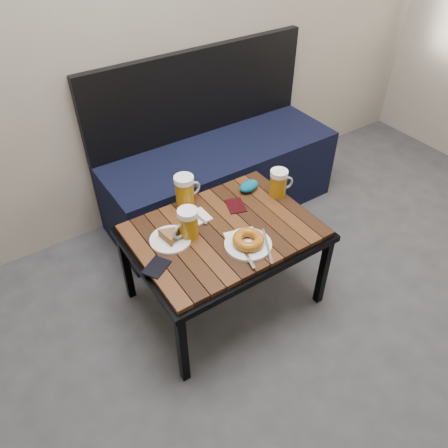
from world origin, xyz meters
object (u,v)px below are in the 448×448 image
cafe_table (224,236)px  passport_burgundy (236,206)px  beer_mug_right (279,183)px  knit_pouch (249,186)px  beer_mug_centre (185,190)px  plate_pie (170,237)px  plate_bagel (248,242)px  passport_navy (157,267)px  beer_mug_left (188,224)px  bench (219,172)px

cafe_table → passport_burgundy: 0.18m
beer_mug_right → passport_burgundy: beer_mug_right is taller
knit_pouch → beer_mug_centre: bearing=164.8°
beer_mug_centre → plate_pie: size_ratio=0.83×
plate_pie → plate_bagel: bearing=-39.0°
plate_bagel → passport_navy: size_ratio=2.33×
plate_pie → knit_pouch: (0.50, 0.11, 0.00)m
beer_mug_left → plate_bagel: beer_mug_left is taller
cafe_table → plate_pie: 0.25m
beer_mug_left → cafe_table: bearing=152.0°
bench → plate_pie: bench is taller
beer_mug_centre → passport_burgundy: size_ratio=1.35×
passport_navy → knit_pouch: size_ratio=1.00×
cafe_table → passport_burgundy: bearing=37.7°
beer_mug_left → knit_pouch: size_ratio=1.29×
bench → beer_mug_right: 0.63m
plate_bagel → passport_navy: bearing=165.2°
beer_mug_left → plate_pie: (-0.08, 0.02, -0.05)m
plate_pie → knit_pouch: size_ratio=1.63×
beer_mug_left → knit_pouch: 0.44m
bench → passport_navy: bench is taller
beer_mug_left → beer_mug_right: beer_mug_left is taller
beer_mug_right → knit_pouch: (-0.10, 0.11, -0.04)m
beer_mug_centre → knit_pouch: size_ratio=1.35×
bench → cafe_table: bench is taller
plate_pie → passport_navy: 0.17m
bench → beer_mug_right: (-0.02, -0.57, 0.27)m
passport_burgundy → knit_pouch: knit_pouch is taller
beer_mug_centre → cafe_table: bearing=-85.2°
plate_pie → plate_bagel: plate_bagel is taller
beer_mug_left → beer_mug_centre: (0.11, 0.22, 0.00)m
plate_bagel → knit_pouch: (0.24, 0.32, 0.00)m
passport_burgundy → knit_pouch: size_ratio=1.00×
beer_mug_left → passport_burgundy: 0.31m
beer_mug_left → plate_bagel: 0.27m
bench → beer_mug_right: bench is taller
passport_burgundy → knit_pouch: (0.13, 0.07, 0.02)m
beer_mug_left → plate_pie: size_ratio=0.79×
beer_mug_left → plate_bagel: (0.18, -0.19, -0.05)m
plate_pie → beer_mug_right: bearing=0.5°
passport_navy → plate_bagel: bearing=44.3°
bench → knit_pouch: size_ratio=12.64×
plate_bagel → knit_pouch: plate_bagel is taller
beer_mug_centre → plate_bagel: bearing=-85.4°
beer_mug_centre → passport_navy: bearing=-140.9°
beer_mug_centre → beer_mug_right: size_ratio=1.09×
beer_mug_right → passport_burgundy: 0.24m
plate_pie → plate_bagel: 0.34m
cafe_table → knit_pouch: (0.26, 0.18, 0.07)m
knit_pouch → bench: bearing=75.3°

